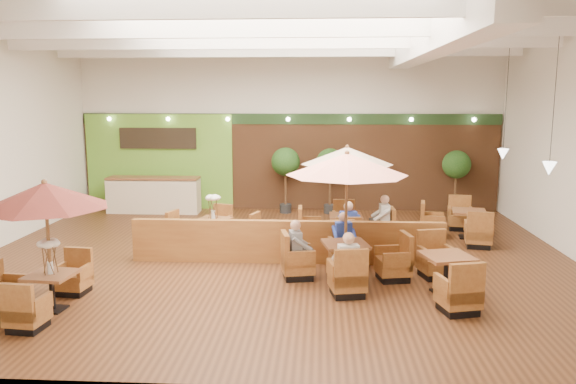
# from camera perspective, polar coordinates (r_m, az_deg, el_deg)

# --- Properties ---
(room) EXTENTS (14.04, 14.00, 5.52)m
(room) POSITION_cam_1_polar(r_m,az_deg,el_deg) (14.04, -0.04, 9.09)
(room) COLOR #381E0F
(room) RESTS_ON ground
(service_counter) EXTENTS (3.00, 0.75, 1.18)m
(service_counter) POSITION_cam_1_polar(r_m,az_deg,el_deg) (18.99, -13.47, -0.30)
(service_counter) COLOR beige
(service_counter) RESTS_ON ground
(booth_divider) EXTENTS (7.13, 0.20, 0.99)m
(booth_divider) POSITION_cam_1_polar(r_m,az_deg,el_deg) (12.86, -0.11, -5.08)
(booth_divider) COLOR brown
(booth_divider) RESTS_ON ground
(table_0) EXTENTS (2.25, 2.33, 2.36)m
(table_0) POSITION_cam_1_polar(r_m,az_deg,el_deg) (10.62, -23.56, -2.36)
(table_0) COLOR brown
(table_0) RESTS_ON ground
(table_1) EXTENTS (2.73, 2.73, 2.70)m
(table_1) POSITION_cam_1_polar(r_m,az_deg,el_deg) (11.48, 5.95, -0.07)
(table_1) COLOR brown
(table_1) RESTS_ON ground
(table_2) EXTENTS (2.50, 2.50, 2.56)m
(table_2) POSITION_cam_1_polar(r_m,az_deg,el_deg) (14.47, 5.99, 1.59)
(table_2) COLOR brown
(table_2) RESTS_ON ground
(table_3) EXTENTS (2.42, 2.42, 1.46)m
(table_3) POSITION_cam_1_polar(r_m,az_deg,el_deg) (14.59, -7.57, -3.73)
(table_3) COLOR brown
(table_3) RESTS_ON ground
(table_4) EXTENTS (1.07, 2.73, 0.98)m
(table_4) POSITION_cam_1_polar(r_m,az_deg,el_deg) (11.33, 15.77, -8.11)
(table_4) COLOR brown
(table_4) RESTS_ON ground
(table_5) EXTENTS (1.83, 2.66, 0.97)m
(table_5) POSITION_cam_1_polar(r_m,az_deg,el_deg) (15.84, 16.87, -3.20)
(table_5) COLOR brown
(table_5) RESTS_ON ground
(topiary_0) EXTENTS (0.93, 0.93, 2.16)m
(topiary_0) POSITION_cam_1_polar(r_m,az_deg,el_deg) (18.27, -0.25, 2.83)
(topiary_0) COLOR black
(topiary_0) RESTS_ON ground
(topiary_1) EXTENTS (0.92, 0.92, 2.13)m
(topiary_1) POSITION_cam_1_polar(r_m,az_deg,el_deg) (18.23, 4.30, 2.74)
(topiary_1) COLOR black
(topiary_1) RESTS_ON ground
(topiary_2) EXTENTS (0.90, 0.90, 2.09)m
(topiary_2) POSITION_cam_1_polar(r_m,az_deg,el_deg) (18.74, 16.73, 2.44)
(topiary_2) COLOR black
(topiary_2) RESTS_ON ground
(diner_0) EXTENTS (0.41, 0.36, 0.79)m
(diner_0) POSITION_cam_1_polar(r_m,az_deg,el_deg) (10.76, 6.09, -6.61)
(diner_0) COLOR silver
(diner_0) RESTS_ON ground
(diner_1) EXTENTS (0.40, 0.35, 0.75)m
(diner_1) POSITION_cam_1_polar(r_m,az_deg,el_deg) (12.67, 5.67, -4.20)
(diner_1) COLOR #263FA5
(diner_1) RESTS_ON ground
(diner_2) EXTENTS (0.37, 0.42, 0.79)m
(diner_2) POSITION_cam_1_polar(r_m,az_deg,el_deg) (11.71, 1.01, -5.23)
(diner_2) COLOR slate
(diner_2) RESTS_ON ground
(diner_3) EXTENTS (0.43, 0.37, 0.82)m
(diner_3) POSITION_cam_1_polar(r_m,az_deg,el_deg) (13.73, 6.09, -3.03)
(diner_3) COLOR #263FA5
(diner_3) RESTS_ON ground
(diner_4) EXTENTS (0.33, 0.41, 0.82)m
(diner_4) POSITION_cam_1_polar(r_m,az_deg,el_deg) (14.71, 9.57, -2.26)
(diner_4) COLOR silver
(diner_4) RESTS_ON ground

